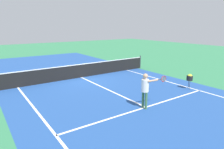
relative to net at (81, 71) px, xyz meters
name	(u,v)px	position (x,y,z in m)	size (l,w,h in m)	color
ground_plane	(81,77)	(0.00, 0.00, -0.49)	(60.00, 60.00, 0.00)	#337F51
court_surface_inbounds	(81,77)	(0.00, 0.00, -0.49)	(10.62, 24.40, 0.00)	#234C93
line_sideline_left	(51,130)	(-4.11, -5.95, -0.49)	(0.10, 11.89, 0.01)	white
line_sideline_right	(192,88)	(4.11, -5.95, -0.49)	(0.10, 11.89, 0.01)	white
line_service_near	(146,107)	(0.00, -6.40, -0.49)	(8.22, 0.10, 0.01)	white
line_center_service	(106,89)	(0.00, -3.20, -0.49)	(0.10, 6.40, 0.01)	white
net	(81,71)	(0.00, 0.00, 0.00)	(11.19, 0.09, 1.07)	#33383D
player_near	(146,87)	(-0.10, -6.44, 0.48)	(1.15, 0.60, 1.57)	#3F7247
ball_hopper	(190,77)	(3.91, -5.88, 0.18)	(0.34, 0.34, 0.87)	black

